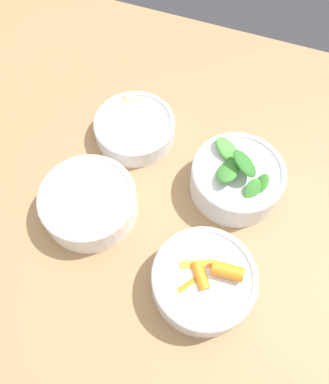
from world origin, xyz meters
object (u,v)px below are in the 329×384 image
Objects in this scene: bowl_beans_hotdog at (89,203)px; bowl_greens at (237,178)px; bowl_cookies at (135,127)px; bowl_carrots at (203,280)px.

bowl_greens is at bearing -149.38° from bowl_beans_hotdog.
bowl_greens reaches higher than bowl_cookies.
bowl_greens is 0.21m from bowl_cookies.
bowl_beans_hotdog is at bearing 87.18° from bowl_cookies.
bowl_beans_hotdog is at bearing -14.86° from bowl_carrots.
bowl_beans_hotdog reaches higher than bowl_cookies.
bowl_greens is 1.04× the size of bowl_cookies.
bowl_carrots is 0.18m from bowl_greens.
bowl_carrots is 0.22m from bowl_beans_hotdog.
bowl_greens is at bearing 167.54° from bowl_cookies.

